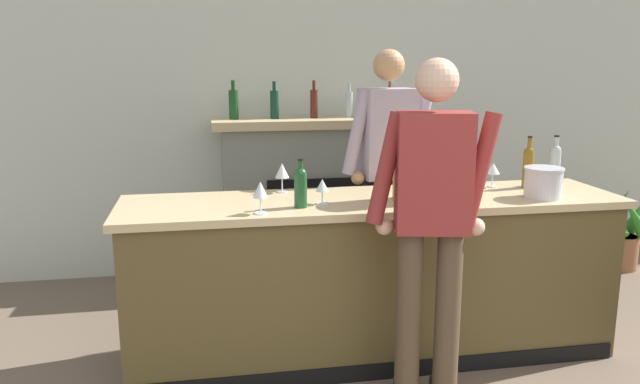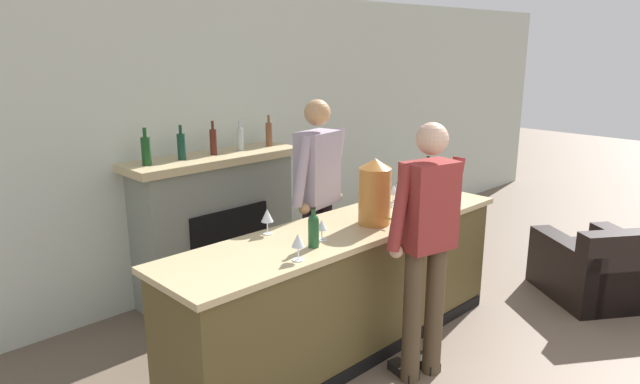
# 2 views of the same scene
# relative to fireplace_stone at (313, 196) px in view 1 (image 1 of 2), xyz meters

# --- Properties ---
(wall_back_panel) EXTENTS (12.00, 0.07, 2.75)m
(wall_back_panel) POSITION_rel_fireplace_stone_xyz_m (0.24, 0.26, 0.70)
(wall_back_panel) COLOR silver
(wall_back_panel) RESTS_ON ground_plane
(bar_counter) EXTENTS (2.97, 0.72, 0.99)m
(bar_counter) POSITION_rel_fireplace_stone_xyz_m (0.10, -1.53, -0.18)
(bar_counter) COLOR brown
(bar_counter) RESTS_ON ground_plane
(fireplace_stone) EXTENTS (1.64, 0.52, 1.64)m
(fireplace_stone) POSITION_rel_fireplace_stone_xyz_m (0.00, 0.00, 0.00)
(fireplace_stone) COLOR gray
(fireplace_stone) RESTS_ON ground_plane
(potted_plant_corner) EXTENTS (0.36, 0.36, 0.71)m
(potted_plant_corner) POSITION_rel_fireplace_stone_xyz_m (2.67, -0.36, -0.36)
(potted_plant_corner) COLOR #955E3E
(potted_plant_corner) RESTS_ON ground_plane
(person_customer) EXTENTS (0.65, 0.36, 1.81)m
(person_customer) POSITION_rel_fireplace_stone_xyz_m (0.22, -2.16, 0.33)
(person_customer) COLOR #4C3C29
(person_customer) RESTS_ON ground_plane
(person_bartender) EXTENTS (0.65, 0.35, 1.86)m
(person_bartender) POSITION_rel_fireplace_stone_xyz_m (0.33, -1.01, 0.37)
(person_bartender) COLOR black
(person_bartender) RESTS_ON ground_plane
(copper_dispenser) EXTENTS (0.24, 0.28, 0.49)m
(copper_dispenser) POSITION_rel_fireplace_stone_xyz_m (0.31, -1.63, 0.56)
(copper_dispenser) COLOR #B87433
(copper_dispenser) RESTS_ON bar_counter
(ice_bucket_steel) EXTENTS (0.23, 0.23, 0.18)m
(ice_bucket_steel) POSITION_rel_fireplace_stone_xyz_m (1.09, -1.71, 0.41)
(ice_bucket_steel) COLOR silver
(ice_bucket_steel) RESTS_ON bar_counter
(wine_bottle_riesling_slim) EXTENTS (0.07, 0.07, 0.33)m
(wine_bottle_riesling_slim) POSITION_rel_fireplace_stone_xyz_m (1.36, -1.35, 0.46)
(wine_bottle_riesling_slim) COLOR #9FAFAF
(wine_bottle_riesling_slim) RESTS_ON bar_counter
(wine_bottle_rose_blush) EXTENTS (0.07, 0.07, 0.27)m
(wine_bottle_rose_blush) POSITION_rel_fireplace_stone_xyz_m (-0.36, -1.68, 0.44)
(wine_bottle_rose_blush) COLOR #1C4926
(wine_bottle_rose_blush) RESTS_ON bar_counter
(wine_bottle_merlot_tall) EXTENTS (0.07, 0.07, 0.33)m
(wine_bottle_merlot_tall) POSITION_rel_fireplace_stone_xyz_m (1.14, -1.41, 0.46)
(wine_bottle_merlot_tall) COLOR brown
(wine_bottle_merlot_tall) RESTS_ON bar_counter
(wine_glass_back_row) EXTENTS (0.09, 0.09, 0.17)m
(wine_glass_back_row) POSITION_rel_fireplace_stone_xyz_m (0.81, -1.41, 0.44)
(wine_glass_back_row) COLOR silver
(wine_glass_back_row) RESTS_ON bar_counter
(wine_glass_near_bucket) EXTENTS (0.08, 0.08, 0.17)m
(wine_glass_near_bucket) POSITION_rel_fireplace_stone_xyz_m (-0.59, -1.79, 0.44)
(wine_glass_near_bucket) COLOR silver
(wine_glass_near_bucket) RESTS_ON bar_counter
(wine_glass_by_dispenser) EXTENTS (0.09, 0.09, 0.16)m
(wine_glass_by_dispenser) POSITION_rel_fireplace_stone_xyz_m (0.93, -1.36, 0.43)
(wine_glass_by_dispenser) COLOR silver
(wine_glass_by_dispenser) RESTS_ON bar_counter
(wine_glass_mid_counter) EXTENTS (0.08, 0.08, 0.14)m
(wine_glass_mid_counter) POSITION_rel_fireplace_stone_xyz_m (-0.23, -1.63, 0.42)
(wine_glass_mid_counter) COLOR silver
(wine_glass_mid_counter) RESTS_ON bar_counter
(wine_glass_front_left) EXTENTS (0.09, 0.09, 0.18)m
(wine_glass_front_left) POSITION_rel_fireplace_stone_xyz_m (-0.41, -1.27, 0.45)
(wine_glass_front_left) COLOR silver
(wine_glass_front_left) RESTS_ON bar_counter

